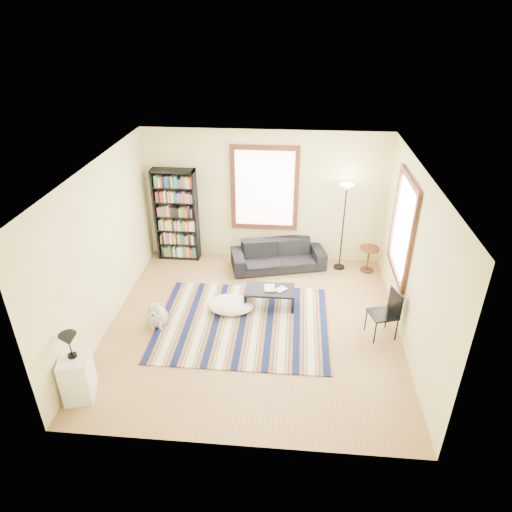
# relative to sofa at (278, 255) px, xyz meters

# --- Properties ---
(floor) EXTENTS (5.00, 5.00, 0.10)m
(floor) POSITION_rel_sofa_xyz_m (-0.33, -2.05, -0.33)
(floor) COLOR #A6814C
(floor) RESTS_ON ground
(ceiling) EXTENTS (5.00, 5.00, 0.10)m
(ceiling) POSITION_rel_sofa_xyz_m (-0.33, -2.05, 2.57)
(ceiling) COLOR white
(ceiling) RESTS_ON floor
(wall_back) EXTENTS (5.00, 0.10, 2.80)m
(wall_back) POSITION_rel_sofa_xyz_m (-0.33, 0.50, 1.12)
(wall_back) COLOR #FFF3AB
(wall_back) RESTS_ON floor
(wall_front) EXTENTS (5.00, 0.10, 2.80)m
(wall_front) POSITION_rel_sofa_xyz_m (-0.33, -4.60, 1.12)
(wall_front) COLOR #FFF3AB
(wall_front) RESTS_ON floor
(wall_left) EXTENTS (0.10, 5.00, 2.80)m
(wall_left) POSITION_rel_sofa_xyz_m (-2.88, -2.05, 1.12)
(wall_left) COLOR #FFF3AB
(wall_left) RESTS_ON floor
(wall_right) EXTENTS (0.10, 5.00, 2.80)m
(wall_right) POSITION_rel_sofa_xyz_m (2.22, -2.05, 1.12)
(wall_right) COLOR #FFF3AB
(wall_right) RESTS_ON floor
(window_back) EXTENTS (1.20, 0.06, 1.60)m
(window_back) POSITION_rel_sofa_xyz_m (-0.33, 0.42, 1.32)
(window_back) COLOR white
(window_back) RESTS_ON wall_back
(window_right) EXTENTS (0.06, 1.20, 1.60)m
(window_right) POSITION_rel_sofa_xyz_m (2.14, -1.25, 1.32)
(window_right) COLOR white
(window_right) RESTS_ON wall_right
(rug) EXTENTS (3.01, 2.41, 0.02)m
(rug) POSITION_rel_sofa_xyz_m (-0.52, -2.02, -0.27)
(rug) COLOR #0B1539
(rug) RESTS_ON floor
(sofa) EXTENTS (1.22, 2.07, 0.57)m
(sofa) POSITION_rel_sofa_xyz_m (0.00, 0.00, 0.00)
(sofa) COLOR black
(sofa) RESTS_ON floor
(bookshelf) EXTENTS (0.90, 0.30, 2.00)m
(bookshelf) POSITION_rel_sofa_xyz_m (-2.19, 0.27, 0.72)
(bookshelf) COLOR black
(bookshelf) RESTS_ON floor
(coffee_table) EXTENTS (1.01, 0.77, 0.36)m
(coffee_table) POSITION_rel_sofa_xyz_m (-0.09, -1.43, -0.10)
(coffee_table) COLOR black
(coffee_table) RESTS_ON floor
(book_a) EXTENTS (0.27, 0.21, 0.02)m
(book_a) POSITION_rel_sofa_xyz_m (-0.19, -1.43, 0.09)
(book_a) COLOR beige
(book_a) RESTS_ON coffee_table
(book_b) EXTENTS (0.25, 0.25, 0.02)m
(book_b) POSITION_rel_sofa_xyz_m (0.06, -1.38, 0.08)
(book_b) COLOR beige
(book_b) RESTS_ON coffee_table
(floor_cushion) EXTENTS (1.04, 0.93, 0.21)m
(floor_cushion) POSITION_rel_sofa_xyz_m (-0.79, -1.63, -0.18)
(floor_cushion) COLOR beige
(floor_cushion) RESTS_ON floor
(floor_lamp) EXTENTS (0.37, 0.37, 1.86)m
(floor_lamp) POSITION_rel_sofa_xyz_m (1.30, 0.10, 0.65)
(floor_lamp) COLOR black
(floor_lamp) RESTS_ON floor
(side_table) EXTENTS (0.41, 0.41, 0.54)m
(side_table) POSITION_rel_sofa_xyz_m (1.87, 0.02, -0.01)
(side_table) COLOR #4D2013
(side_table) RESTS_ON floor
(folding_chair) EXTENTS (0.52, 0.51, 0.86)m
(folding_chair) POSITION_rel_sofa_xyz_m (1.82, -2.14, 0.15)
(folding_chair) COLOR black
(folding_chair) RESTS_ON floor
(white_cabinet) EXTENTS (0.49, 0.58, 0.70)m
(white_cabinet) POSITION_rel_sofa_xyz_m (-2.63, -3.88, 0.07)
(white_cabinet) COLOR white
(white_cabinet) RESTS_ON floor
(table_lamp) EXTENTS (0.30, 0.30, 0.38)m
(table_lamp) POSITION_rel_sofa_xyz_m (-2.63, -3.88, 0.61)
(table_lamp) COLOR black
(table_lamp) RESTS_ON white_cabinet
(dog) EXTENTS (0.48, 0.62, 0.56)m
(dog) POSITION_rel_sofa_xyz_m (-2.00, -2.18, -0.00)
(dog) COLOR silver
(dog) RESTS_ON floor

